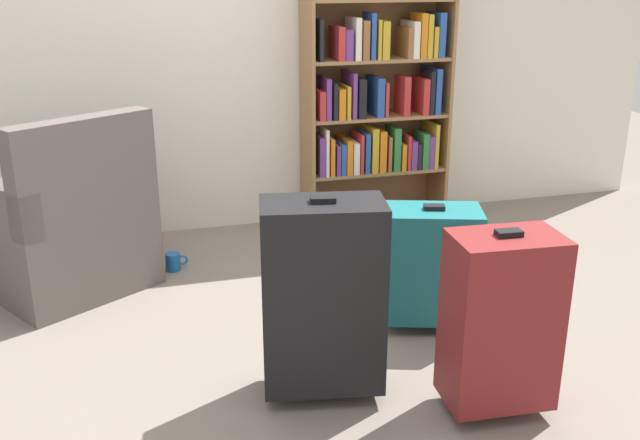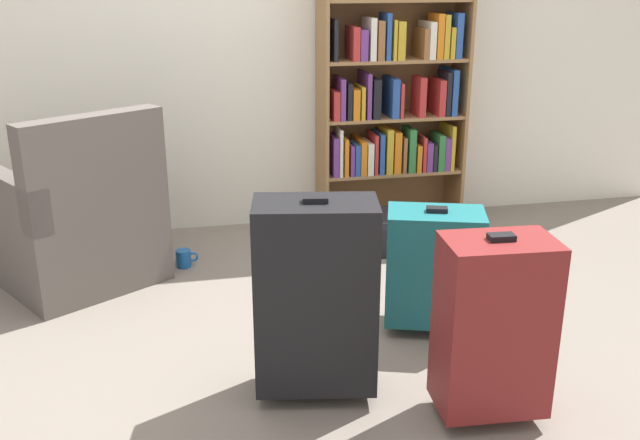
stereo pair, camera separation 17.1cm
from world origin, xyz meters
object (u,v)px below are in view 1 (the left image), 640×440
Objects in this scene: bookshelf at (377,81)px; storage_box at (395,227)px; suitcase_teal at (431,264)px; suitcase_black at (323,296)px; mug at (174,262)px; suitcase_dark_red at (501,320)px; armchair at (65,228)px.

bookshelf reaches higher than storage_box.
storage_box is 1.00m from suitcase_teal.
storage_box is 0.60× the size of suitcase_black.
storage_box is (1.27, 0.02, 0.06)m from mug.
suitcase_teal is 0.82× the size of suitcase_dark_red.
bookshelf is at bearing 19.32° from mug.
suitcase_teal is (-0.23, -1.39, -0.59)m from bookshelf.
suitcase_black is (0.97, -1.27, 0.09)m from armchair.
armchair is at bearing 135.02° from suitcase_dark_red.
suitcase_dark_red is (1.02, -1.61, 0.32)m from mug.
armchair is 0.59m from mug.
armchair reaches higher than suitcase_teal.
suitcase_teal is at bearing -99.46° from bookshelf.
mug is 0.25× the size of storage_box.
armchair reaches higher than storage_box.
mug is 1.46m from suitcase_black.
bookshelf is at bearing 80.54° from suitcase_teal.
storage_box is (-0.02, -0.43, -0.78)m from bookshelf.
suitcase_black reaches higher than mug.
suitcase_black is at bearing -120.99° from storage_box.
mug is at bearing 122.43° from suitcase_dark_red.
storage_box is at bearing 0.93° from mug.
suitcase_black is at bearing 154.60° from suitcase_dark_red.
suitcase_black is 0.73m from suitcase_teal.
armchair is at bearing 151.12° from suitcase_teal.
bookshelf is 0.89m from storage_box.
bookshelf reaches higher than mug.
mug is (-1.29, -0.45, -0.85)m from bookshelf.
suitcase_dark_red reaches higher than storage_box.
suitcase_dark_red reaches higher than suitcase_teal.
suitcase_black is at bearing -146.79° from suitcase_teal.
suitcase_teal is at bearing 86.93° from suitcase_dark_red.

